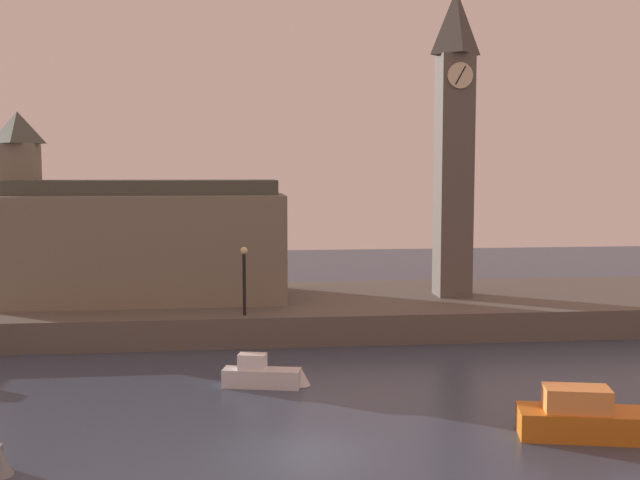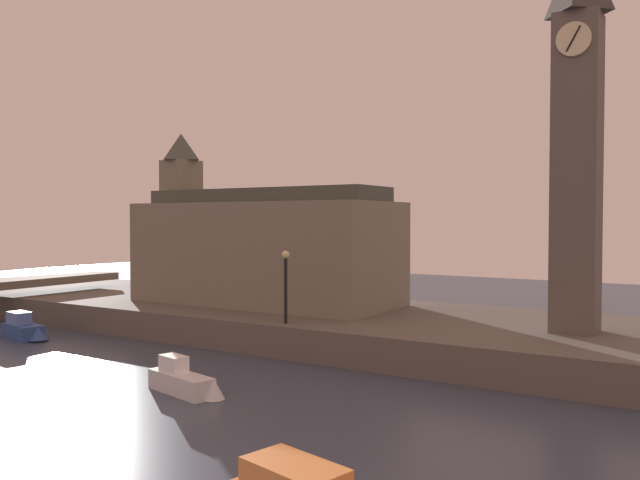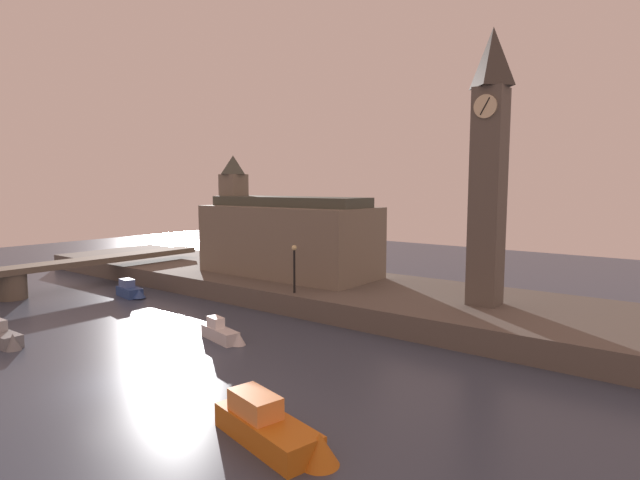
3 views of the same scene
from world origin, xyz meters
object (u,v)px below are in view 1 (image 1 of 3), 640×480
(parliament_hall, at_px, (139,240))
(streetlamp, at_px, (244,272))
(boat_ferry_white, at_px, (267,375))
(boat_patrol_orange, at_px, (605,419))
(clock_tower, at_px, (454,139))

(parliament_hall, height_order, streetlamp, parliament_hall)
(boat_ferry_white, bearing_deg, boat_patrol_orange, -33.61)
(parliament_hall, distance_m, boat_ferry_white, 15.06)
(parliament_hall, xyz_separation_m, boat_patrol_orange, (17.06, -19.95, -4.15))
(streetlamp, xyz_separation_m, boat_ferry_white, (0.78, -7.40, -3.18))
(clock_tower, bearing_deg, boat_ferry_white, -132.26)
(streetlamp, bearing_deg, boat_ferry_white, -83.97)
(parliament_hall, bearing_deg, boat_patrol_orange, -49.47)
(clock_tower, height_order, parliament_hall, clock_tower)
(boat_patrol_orange, bearing_deg, streetlamp, 128.23)
(streetlamp, height_order, boat_patrol_orange, streetlamp)
(clock_tower, xyz_separation_m, parliament_hall, (-17.50, 0.77, -5.57))
(clock_tower, bearing_deg, streetlamp, -158.14)
(parliament_hall, relative_size, boat_patrol_orange, 2.69)
(streetlamp, distance_m, boat_patrol_orange, 18.64)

